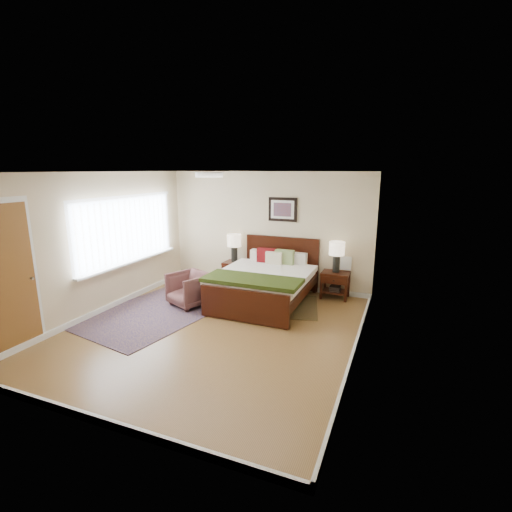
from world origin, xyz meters
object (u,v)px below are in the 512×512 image
at_px(nightstand_left, 234,267).
at_px(rug_persian, 153,313).
at_px(nightstand_right, 335,282).
at_px(armchair, 190,289).
at_px(bed, 266,277).
at_px(lamp_left, 234,243).
at_px(lamp_right, 337,252).

height_order(nightstand_left, rug_persian, nightstand_left).
relative_size(nightstand_right, rug_persian, 0.21).
distance_m(armchair, rug_persian, 0.79).
xyz_separation_m(bed, nightstand_right, (1.20, 0.78, -0.18)).
bearing_deg(lamp_left, armchair, -100.36).
bearing_deg(bed, lamp_right, 33.66).
distance_m(nightstand_right, rug_persian, 3.56).
height_order(nightstand_left, lamp_right, lamp_right).
relative_size(nightstand_left, armchair, 0.77).
bearing_deg(bed, rug_persian, -143.42).
distance_m(bed, nightstand_left, 1.30).
relative_size(nightstand_left, nightstand_right, 1.00).
distance_m(nightstand_right, armchair, 2.88).
distance_m(bed, armchair, 1.47).
bearing_deg(armchair, lamp_left, 103.81).
bearing_deg(lamp_right, armchair, -149.87).
height_order(lamp_left, armchair, lamp_left).
distance_m(nightstand_left, armchair, 1.46).
distance_m(lamp_left, lamp_right, 2.23).
distance_m(lamp_right, rug_persian, 3.68).
bearing_deg(lamp_left, nightstand_left, -90.00).
distance_m(nightstand_left, lamp_right, 2.30).
relative_size(lamp_right, armchair, 0.87).
bearing_deg(nightstand_left, nightstand_right, 0.15).
xyz_separation_m(nightstand_left, rug_persian, (-0.67, -2.04, -0.42)).
relative_size(nightstand_right, lamp_left, 0.89).
height_order(lamp_right, armchair, lamp_right).
xyz_separation_m(lamp_left, armchair, (-0.26, -1.45, -0.64)).
distance_m(bed, lamp_left, 1.38).
height_order(nightstand_right, lamp_right, lamp_right).
relative_size(bed, armchair, 2.99).
bearing_deg(lamp_right, nightstand_left, -179.49).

